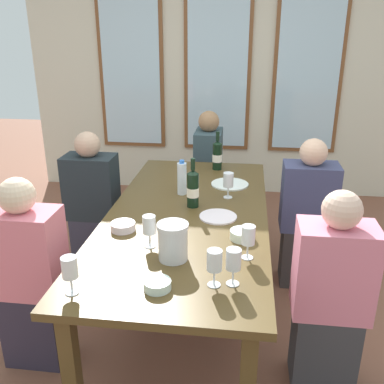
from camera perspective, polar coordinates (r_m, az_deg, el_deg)
ground_plane at (r=3.03m, az=-0.57°, el=-15.67°), size 12.00×12.00×0.00m
back_wall_with_windows at (r=4.83m, az=3.44°, el=16.76°), size 4.18×0.10×2.90m
dining_table at (r=2.68m, az=-0.62°, el=-4.18°), size 0.98×2.13×0.74m
white_plate_0 at (r=2.59m, az=3.48°, el=-3.28°), size 0.23×0.23×0.01m
white_plate_1 at (r=3.13m, az=5.03°, el=1.05°), size 0.27×0.27×0.01m
metal_pitcher at (r=2.11m, az=-2.55°, el=-6.56°), size 0.16×0.16×0.19m
wine_bottle_0 at (r=3.44m, az=3.38°, el=4.90°), size 0.08×0.08×0.31m
wine_bottle_1 at (r=2.70m, az=0.11°, el=0.47°), size 0.08×0.08×0.32m
tasting_bowl_0 at (r=2.46m, az=-9.13°, el=-4.52°), size 0.14×0.14×0.04m
tasting_bowl_1 at (r=2.34m, az=6.69°, el=-5.65°), size 0.13×0.13×0.05m
tasting_bowl_2 at (r=1.92m, az=-4.62°, el=-12.16°), size 0.12×0.12×0.04m
water_bottle at (r=2.91m, az=-1.34°, el=1.84°), size 0.06×0.06×0.24m
wine_glass_0 at (r=1.91m, az=5.53°, el=-9.10°), size 0.07×0.07×0.17m
wine_glass_1 at (r=2.22m, az=-5.69°, el=-4.43°), size 0.07×0.07×0.17m
wine_glass_2 at (r=2.86m, az=4.84°, el=1.45°), size 0.07×0.07×0.17m
wine_glass_3 at (r=2.12m, az=7.46°, el=-5.91°), size 0.07×0.07×0.17m
wine_glass_4 at (r=1.89m, az=3.00°, el=-9.15°), size 0.07×0.07×0.17m
wine_glass_5 at (r=1.91m, az=-15.93°, el=-9.72°), size 0.07×0.07×0.17m
seated_person_0 at (r=2.55m, az=-20.70°, el=-10.71°), size 0.38×0.24×1.11m
seated_person_1 at (r=2.35m, az=17.82°, el=-13.27°), size 0.38×0.24×1.11m
seated_person_2 at (r=3.37m, az=-12.99°, el=-1.92°), size 0.38×0.24×1.11m
seated_person_3 at (r=3.20m, az=14.96°, el=-3.35°), size 0.38×0.24×1.11m
seated_person_4 at (r=4.04m, az=2.15°, el=2.53°), size 0.24×0.38×1.11m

